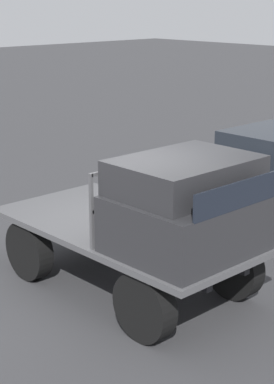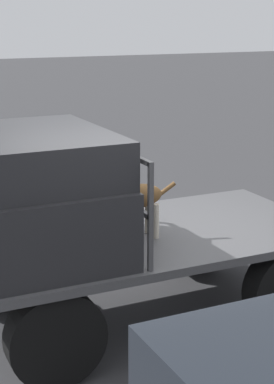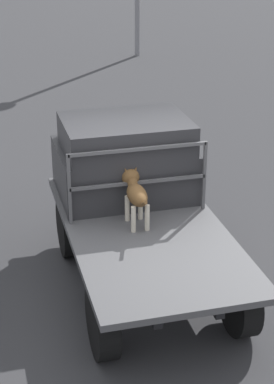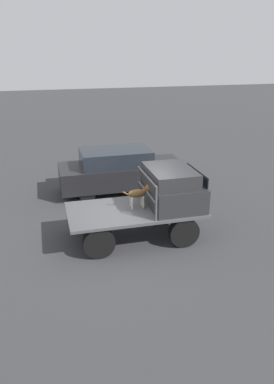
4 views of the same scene
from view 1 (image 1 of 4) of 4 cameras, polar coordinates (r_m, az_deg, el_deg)
ground_plane at (r=8.86m, az=-0.79°, el=-8.42°), size 80.00×80.00×0.00m
flatbed_truck at (r=8.61m, az=-0.80°, el=-4.62°), size 3.75×1.93×0.90m
truck_cab at (r=7.62m, az=4.67°, el=-1.29°), size 1.42×1.81×1.10m
truck_headboard at (r=8.09m, az=0.78°, el=0.57°), size 0.04×1.81×0.94m
dog at (r=8.31m, az=0.49°, el=-0.37°), size 0.90×0.23×0.67m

